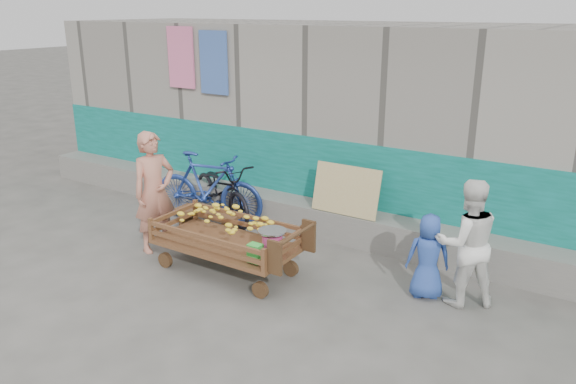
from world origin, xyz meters
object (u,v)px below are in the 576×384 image
Objects in this scene: vendor_man at (154,192)px; bicycle_blue at (208,187)px; banana_cart at (224,229)px; woman at (467,243)px; child at (428,256)px; bicycle_dark at (222,190)px; bench at (207,216)px.

vendor_man is 0.91× the size of bicycle_blue.
banana_cart is 1.34× the size of woman.
vendor_man is 3.72m from child.
banana_cart is 1.85m from bicycle_blue.
vendor_man is 4.11m from woman.
banana_cart is at bearing -145.71° from bicycle_blue.
bicycle_dark reaches higher than banana_cart.
woman is 0.47m from child.
vendor_man is at bearing -14.44° from child.
bicycle_blue is (-0.11, -0.20, 0.08)m from bicycle_dark.
woman is at bearing -108.09° from bicycle_blue.
child is at bearing -4.37° from bench.
woman reaches higher than bicycle_blue.
woman is 0.82× the size of bicycle_dark.
vendor_man reaches higher than bicycle_dark.
banana_cart is at bearing -8.17° from child.
bicycle_blue is at bearing -41.32° from woman.
woman is (4.03, 0.79, -0.10)m from vendor_man.
banana_cart is 1.58m from bench.
banana_cart is 2.52m from child.
banana_cart is 1.08× the size of bicycle_blue.
vendor_man reaches higher than child.
bicycle_dark is (-1.23, 1.48, -0.10)m from banana_cart.
bicycle_blue reaches higher than banana_cart.
vendor_man is 1.65× the size of child.
bench is at bearing 12.21° from vendor_man.
bicycle_blue is at bearing 124.91° from bench.
bicycle_dark is (-3.64, 0.73, -0.04)m from child.
bicycle_blue reaches higher than bench.
banana_cart is 1.95× the size of child.
vendor_man reaches higher than bicycle_blue.
bench is 3.59m from child.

